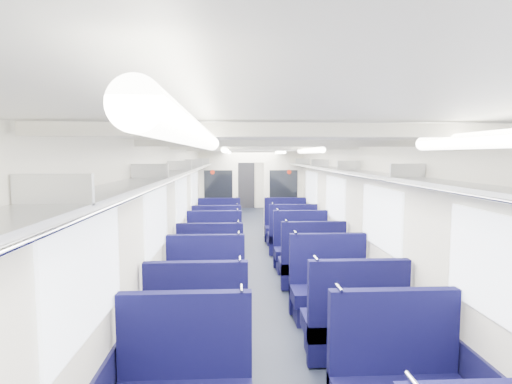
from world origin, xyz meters
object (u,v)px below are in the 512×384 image
bulkhead (251,191)px  seat_16 (217,240)px  seat_14 (214,252)px  seat_9 (353,327)px  seat_15 (301,252)px  seat_8 (198,330)px  seat_13 (311,266)px  seat_19 (286,229)px  seat_17 (292,238)px  seat_18 (219,230)px  end_door (245,184)px  seat_12 (211,269)px  seat_11 (329,293)px  seat_10 (205,295)px

bulkhead → seat_16: 2.45m
seat_14 → seat_16: (0.00, 1.13, 0.00)m
seat_9 → seat_15: bearing=90.0°
seat_8 → seat_13: bearing=54.9°
seat_14 → seat_19: (1.66, 2.32, 0.00)m
seat_8 → seat_13: 2.89m
seat_9 → seat_17: (0.00, 4.65, 0.00)m
seat_14 → seat_17: same height
seat_17 → seat_18: bearing=146.6°
bulkhead → seat_13: 4.49m
seat_14 → seat_18: bearing=90.0°
seat_9 → seat_8: bearing=179.5°
seat_19 → seat_15: bearing=-90.0°
end_door → seat_9: size_ratio=1.71×
bulkhead → seat_19: bulkhead is taller
seat_16 → seat_19: 2.04m
seat_8 → seat_12: 2.29m
seat_11 → bulkhead: bearing=98.4°
seat_16 → seat_10: bearing=-90.0°
seat_18 → seat_19: size_ratio=1.00×
seat_15 → seat_11: bearing=-90.0°
seat_8 → seat_14: size_ratio=1.00×
seat_9 → seat_11: bearing=90.0°
end_door → seat_13: bearing=-85.4°
end_door → seat_9: end_door is taller
seat_12 → seat_18: size_ratio=1.00×
seat_15 → seat_19: 2.36m
seat_9 → seat_12: 2.84m
end_door → seat_12: bearing=-94.6°
end_door → seat_10: bearing=-94.1°
seat_8 → seat_9: 1.66m
seat_9 → seat_13: same height
bulkhead → seat_18: bearing=-131.0°
seat_12 → seat_15: size_ratio=1.00×
bulkhead → seat_19: 1.53m
bulkhead → seat_19: bearing=-48.8°
seat_12 → seat_17: size_ratio=1.00×
seat_9 → seat_15: same height
seat_14 → seat_11: bearing=-54.6°
seat_12 → seat_16: bearing=90.0°
end_door → seat_15: end_door is taller
seat_16 → seat_17: same height
seat_12 → end_door: bearing=85.4°
seat_12 → seat_14: same height
seat_11 → seat_14: (-1.66, 2.33, 0.00)m
seat_9 → seat_16: (-1.66, 4.56, 0.00)m
seat_10 → seat_19: (1.66, 4.66, 0.00)m
seat_8 → seat_10: 1.08m
end_door → seat_17: end_door is taller
bulkhead → seat_10: size_ratio=2.39×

